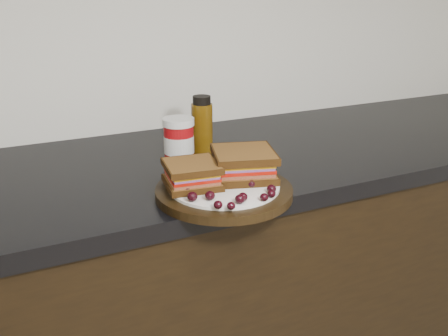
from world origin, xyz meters
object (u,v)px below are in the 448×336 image
at_px(sandwich_left, 192,174).
at_px(condiment_jar, 179,141).
at_px(plate, 224,191).
at_px(oil_bottle, 202,125).

distance_m(sandwich_left, condiment_jar, 0.21).
xyz_separation_m(sandwich_left, condiment_jar, (0.05, 0.20, 0.01)).
bearing_deg(condiment_jar, plate, -86.91).
bearing_deg(plate, oil_bottle, 76.22).
xyz_separation_m(condiment_jar, oil_bottle, (0.08, 0.04, 0.02)).
bearing_deg(sandwich_left, plate, -13.76).
xyz_separation_m(plate, oil_bottle, (0.07, 0.27, 0.06)).
bearing_deg(sandwich_left, oil_bottle, 70.25).
relative_size(plate, sandwich_left, 2.65).
bearing_deg(oil_bottle, plate, -103.78).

